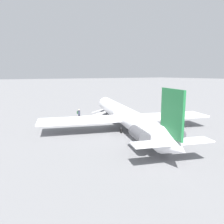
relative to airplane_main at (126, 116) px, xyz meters
The scene contains 5 objects.
ground_plane 2.09m from the airplane_main, 17.89° to the right, with size 600.00×600.00×0.00m, color slate.
airplane_main is the anchor object (origin of this frame).
boarding_stairs 9.07m from the airplane_main, ahead, with size 2.18×4.13×1.61m.
passenger 9.83m from the airplane_main, 16.30° to the left, with size 0.42×0.57×1.74m.
traffic_cone_near_stairs 9.36m from the airplane_main, 33.08° to the left, with size 0.57×0.57×0.63m.
Camera 1 is at (-24.26, 16.92, 7.46)m, focal length 35.00 mm.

